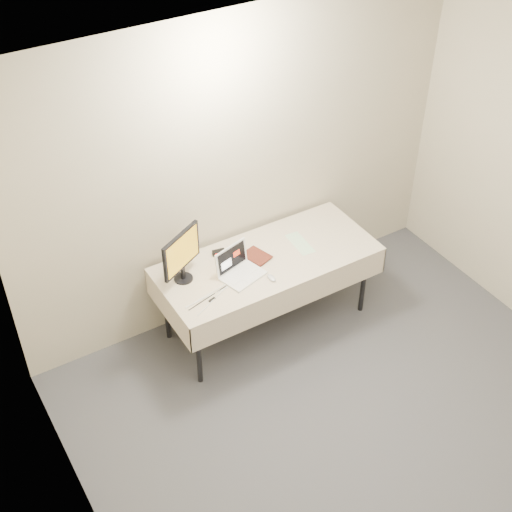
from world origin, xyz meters
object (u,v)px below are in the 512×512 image
monitor (181,253)px  book (250,251)px  laptop (238,268)px  table (267,264)px

monitor → book: size_ratio=2.01×
laptop → table: bearing=-7.3°
monitor → table: bearing=-37.9°
table → monitor: 0.79m
monitor → book: (0.56, -0.09, -0.15)m
laptop → monitor: bearing=141.6°
laptop → monitor: monitor is taller
book → monitor: bearing=153.8°
laptop → monitor: 0.49m
book → laptop: bearing=-170.0°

